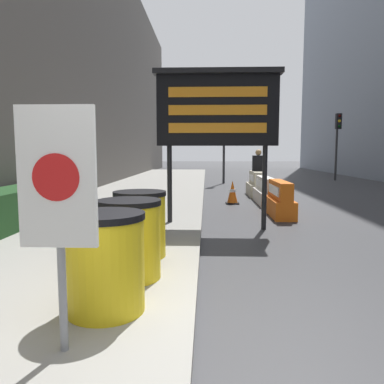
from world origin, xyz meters
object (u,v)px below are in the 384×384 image
(pedestrian_worker, at_px, (258,168))
(warning_sign, at_px, (58,192))
(barrel_drum_back, at_px, (140,224))
(jersey_barrier_cream, at_px, (257,185))
(message_board, at_px, (217,110))
(jersey_barrier_orange_far, at_px, (280,201))
(traffic_light_far_side, at_px, (338,132))
(barrel_drum_foreground, at_px, (105,262))
(jersey_barrier_white, at_px, (265,192))
(barrel_drum_middle, at_px, (130,239))
(traffic_cone_mid, at_px, (232,192))
(traffic_cone_near, at_px, (263,188))
(traffic_light_near_curb, at_px, (224,117))
(traffic_cone_far, at_px, (269,198))

(pedestrian_worker, bearing_deg, warning_sign, -96.93)
(barrel_drum_back, distance_m, jersey_barrier_cream, 8.99)
(message_board, height_order, jersey_barrier_orange_far, message_board)
(message_board, bearing_deg, traffic_light_far_side, 62.46)
(barrel_drum_foreground, bearing_deg, jersey_barrier_white, 71.72)
(warning_sign, relative_size, jersey_barrier_cream, 1.11)
(barrel_drum_middle, relative_size, jersey_barrier_white, 0.47)
(barrel_drum_back, distance_m, traffic_cone_mid, 6.60)
(traffic_cone_near, distance_m, traffic_light_near_curb, 5.98)
(barrel_drum_middle, distance_m, pedestrian_worker, 10.20)
(jersey_barrier_cream, height_order, traffic_cone_near, jersey_barrier_cream)
(barrel_drum_foreground, distance_m, jersey_barrier_cream, 10.74)
(warning_sign, xyz_separation_m, jersey_barrier_white, (2.88, 9.04, -0.95))
(barrel_drum_foreground, height_order, traffic_light_far_side, traffic_light_far_side)
(jersey_barrier_cream, xyz_separation_m, traffic_light_far_side, (5.39, 7.44, 2.29))
(jersey_barrier_orange_far, relative_size, traffic_cone_far, 2.57)
(barrel_drum_foreground, height_order, jersey_barrier_cream, barrel_drum_foreground)
(barrel_drum_middle, height_order, traffic_light_far_side, traffic_light_far_side)
(warning_sign, relative_size, traffic_cone_mid, 2.48)
(barrel_drum_middle, bearing_deg, jersey_barrier_orange_far, 61.99)
(barrel_drum_foreground, bearing_deg, traffic_cone_mid, 78.11)
(jersey_barrier_white, xyz_separation_m, traffic_cone_far, (-0.07, -1.13, -0.05))
(jersey_barrier_cream, distance_m, traffic_cone_near, 0.35)
(message_board, bearing_deg, jersey_barrier_cream, 74.89)
(traffic_light_near_curb, height_order, pedestrian_worker, traffic_light_near_curb)
(warning_sign, height_order, traffic_light_far_side, traffic_light_far_side)
(traffic_light_far_side, height_order, pedestrian_worker, traffic_light_far_side)
(message_board, bearing_deg, traffic_cone_mid, 81.19)
(traffic_cone_mid, distance_m, traffic_light_far_side, 11.80)
(message_board, bearing_deg, warning_sign, -103.92)
(jersey_barrier_orange_far, relative_size, pedestrian_worker, 0.97)
(traffic_light_near_curb, distance_m, traffic_light_far_side, 6.76)
(barrel_drum_foreground, relative_size, message_board, 0.28)
(warning_sign, bearing_deg, traffic_light_near_curb, 83.27)
(barrel_drum_foreground, height_order, traffic_light_near_curb, traffic_light_near_curb)
(jersey_barrier_orange_far, height_order, traffic_cone_mid, jersey_barrier_orange_far)
(traffic_cone_near, distance_m, traffic_light_far_side, 9.19)
(jersey_barrier_cream, relative_size, traffic_cone_mid, 2.23)
(jersey_barrier_white, bearing_deg, jersey_barrier_orange_far, -90.00)
(jersey_barrier_cream, bearing_deg, jersey_barrier_orange_far, -90.00)
(barrel_drum_middle, distance_m, warning_sign, 1.78)
(traffic_cone_mid, bearing_deg, barrel_drum_back, -105.19)
(barrel_drum_middle, relative_size, jersey_barrier_cream, 0.57)
(barrel_drum_back, distance_m, jersey_barrier_orange_far, 5.02)
(warning_sign, distance_m, traffic_cone_far, 8.45)
(barrel_drum_middle, bearing_deg, barrel_drum_back, 92.58)
(barrel_drum_foreground, distance_m, traffic_light_far_side, 19.70)
(traffic_cone_near, bearing_deg, warning_sign, -105.61)
(traffic_cone_near, xyz_separation_m, traffic_light_near_curb, (-1.23, 5.01, 3.01))
(pedestrian_worker, bearing_deg, traffic_light_far_side, 60.94)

